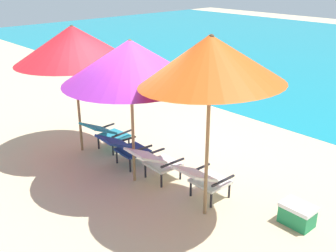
# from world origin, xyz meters

# --- Properties ---
(ground_plane) EXTENTS (40.00, 40.00, 0.00)m
(ground_plane) POSITION_xyz_m (0.00, 4.00, 0.00)
(ground_plane) COLOR #CCB78E
(lounge_chair_far_left) EXTENTS (0.61, 0.92, 0.68)m
(lounge_chair_far_left) POSITION_xyz_m (-1.21, -0.23, 0.40)
(lounge_chair_far_left) COLOR teal
(lounge_chair_far_left) RESTS_ON ground_plane
(lounge_chair_near_left) EXTENTS (0.59, 0.91, 0.68)m
(lounge_chair_near_left) POSITION_xyz_m (-0.43, -0.37, 0.40)
(lounge_chair_near_left) COLOR navy
(lounge_chair_near_left) RESTS_ON ground_plane
(lounge_chair_near_right) EXTENTS (0.57, 0.90, 0.68)m
(lounge_chair_near_right) POSITION_xyz_m (0.35, -0.33, 0.40)
(lounge_chair_near_right) COLOR silver
(lounge_chair_near_right) RESTS_ON ground_plane
(lounge_chair_far_right) EXTENTS (0.56, 0.88, 0.68)m
(lounge_chair_far_right) POSITION_xyz_m (1.31, -0.18, 0.40)
(lounge_chair_far_right) COLOR silver
(lounge_chair_far_right) RESTS_ON ground_plane
(beach_umbrella_left) EXTENTS (2.28, 2.26, 2.48)m
(beach_umbrella_left) POSITION_xyz_m (-1.59, -0.57, 2.12)
(beach_umbrella_left) COLOR olive
(beach_umbrella_left) RESTS_ON ground_plane
(beach_umbrella_center) EXTENTS (2.95, 2.94, 2.42)m
(beach_umbrella_center) POSITION_xyz_m (0.08, -0.56, 2.07)
(beach_umbrella_center) COLOR olive
(beach_umbrella_center) RESTS_ON ground_plane
(beach_umbrella_right) EXTENTS (2.15, 2.11, 2.70)m
(beach_umbrella_right) POSITION_xyz_m (1.57, -0.41, 2.31)
(beach_umbrella_right) COLOR olive
(beach_umbrella_right) RESTS_ON ground_plane
(cooler_box) EXTENTS (0.48, 0.33, 0.32)m
(cooler_box) POSITION_xyz_m (2.64, 0.35, 0.16)
(cooler_box) COLOR #1E844C
(cooler_box) RESTS_ON ground_plane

